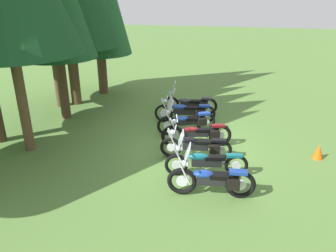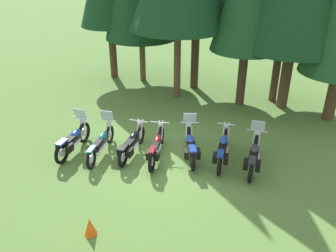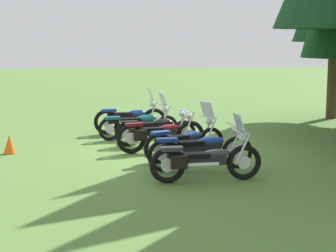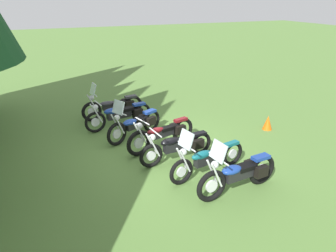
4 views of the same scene
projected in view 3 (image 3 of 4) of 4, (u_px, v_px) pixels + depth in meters
The scene contains 9 objects.
ground_plane at pixel (166, 152), 14.32m from camera, with size 80.00×80.00×0.00m, color #547A38.
motorcycle_0 at pixel (130, 118), 16.95m from camera, with size 0.71×2.22×1.39m.
motorcycle_1 at pixel (140, 123), 16.04m from camera, with size 0.73×2.32×1.34m.
motorcycle_2 at pixel (154, 129), 15.11m from camera, with size 0.71×2.22×0.99m.
motorcycle_3 at pixel (160, 134), 14.25m from camera, with size 0.87×2.31×1.04m.
motorcycle_4 at pixel (184, 141), 13.28m from camera, with size 1.06×2.03×1.37m.
motorcycle_5 at pixel (199, 149), 12.29m from camera, with size 0.76×2.39×1.01m.
motorcycle_6 at pixel (205, 159), 11.29m from camera, with size 0.73×2.32×1.37m.
traffic_cone at pixel (10, 144), 14.05m from camera, with size 0.32×0.32×0.48m, color #EA590F.
Camera 3 is at (14.00, -1.07, 2.89)m, focal length 59.87 mm.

